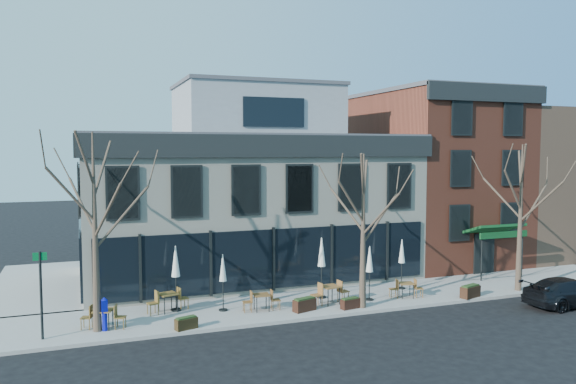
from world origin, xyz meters
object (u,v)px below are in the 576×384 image
object	(u,v)px
cafe_set_0	(103,317)
umbrella_0	(176,265)
call_box	(105,313)
parked_sedan	(568,292)

from	to	relation	value
cafe_set_0	umbrella_0	distance (m)	3.88
call_box	cafe_set_0	bearing A→B (deg)	97.59
parked_sedan	call_box	size ratio (longest dim) A/B	3.36
call_box	umbrella_0	world-z (taller)	umbrella_0
cafe_set_0	call_box	bearing A→B (deg)	-82.41
call_box	umbrella_0	size ratio (longest dim) A/B	0.47
call_box	umbrella_0	bearing A→B (deg)	30.63
call_box	umbrella_0	xyz separation A→B (m)	(3.14, 1.86, 1.35)
parked_sedan	umbrella_0	xyz separation A→B (m)	(-17.56, 5.18, 1.55)
parked_sedan	call_box	world-z (taller)	call_box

